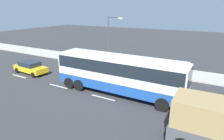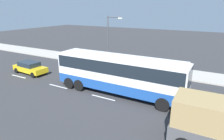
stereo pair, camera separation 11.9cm
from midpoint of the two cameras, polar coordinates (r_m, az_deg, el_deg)
ground_plane at (r=18.80m, az=1.09°, el=-6.23°), size 120.00×120.00×0.00m
sidewalk_curb at (r=26.04m, az=9.90°, el=0.50°), size 80.00×4.00×0.15m
lane_centreline at (r=20.58m, az=-15.26°, el=-4.71°), size 27.98×0.16×0.01m
coach_bus at (r=17.49m, az=1.66°, el=-0.35°), size 12.08×2.65×3.56m
car_yellow_taxi at (r=25.68m, az=-22.96°, el=0.73°), size 4.59×2.10×1.45m
pedestrian_near_curb at (r=23.84m, az=13.24°, el=1.47°), size 0.32×0.32×1.77m
street_lamp at (r=25.74m, az=-0.86°, el=9.47°), size 2.09×0.24×6.55m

